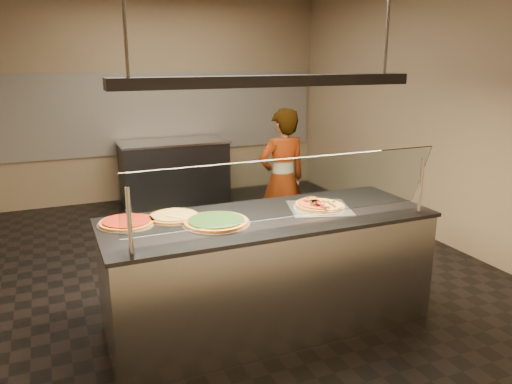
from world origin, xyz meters
name	(u,v)px	position (x,y,z in m)	size (l,w,h in m)	color
ground	(234,266)	(0.00, 0.00, -0.01)	(5.00, 6.00, 0.02)	black
wall_back	(162,99)	(0.00, 3.01, 1.50)	(5.00, 0.02, 3.00)	#8F785C
wall_front	(472,205)	(0.00, -3.01, 1.50)	(5.00, 0.02, 3.00)	#8F785C
wall_right	(435,112)	(2.51, 0.00, 1.50)	(0.02, 6.00, 3.00)	#8F785C
tile_band	(164,112)	(0.00, 2.98, 1.30)	(4.90, 0.02, 1.20)	silver
serving_counter	(268,271)	(-0.15, -1.21, 0.47)	(2.56, 0.94, 0.93)	#B7B7BC
sneeze_guard	(289,189)	(-0.15, -1.55, 1.23)	(2.32, 0.18, 0.54)	#B7B7BC
perforated_tray	(319,208)	(0.31, -1.19, 0.94)	(0.60, 0.60, 0.01)	silver
half_pizza_pepperoni	(309,206)	(0.22, -1.19, 0.96)	(0.30, 0.44, 0.05)	#9E5C1D
half_pizza_sausage	(329,204)	(0.40, -1.19, 0.96)	(0.30, 0.44, 0.04)	#9E5C1D
pizza_spinach	(216,221)	(-0.58, -1.23, 0.95)	(0.51, 0.51, 0.03)	silver
pizza_cheese	(174,216)	(-0.84, -0.97, 0.94)	(0.41, 0.41, 0.03)	silver
pizza_tomato	(127,222)	(-1.19, -0.98, 0.94)	(0.43, 0.43, 0.03)	silver
pizza_spatula	(182,217)	(-0.80, -1.07, 0.96)	(0.28, 0.17, 0.02)	#B7B7BC
prep_table	(174,172)	(0.02, 2.55, 0.47)	(1.55, 0.74, 0.93)	#2C2C30
worker	(282,179)	(0.71, 0.31, 0.79)	(0.58, 0.38, 1.59)	#3E3B43
heat_lamp_housing	(270,81)	(-0.15, -1.21, 1.95)	(2.30, 0.18, 0.08)	#2C2C30
lamp_rod_right	(389,6)	(0.85, -1.21, 2.50)	(0.02, 0.02, 1.01)	#B7B7BC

